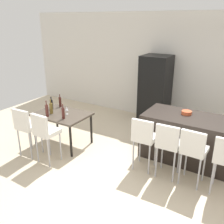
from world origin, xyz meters
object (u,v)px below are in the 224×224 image
wine_bottle_right (47,110)px  wine_bottle_middle (63,113)px  bar_chair_right (194,149)px  fruit_bowl (187,113)px  bar_chair_middle (168,142)px  wine_glass_far (67,109)px  wine_bottle_left (51,108)px  wine_bottle_near (60,102)px  bar_chair_left (144,136)px  refrigerator (155,90)px  dining_table (62,117)px  kitchen_island (187,138)px  dining_chair_far (45,131)px  dining_chair_near (26,125)px  wine_bottle_end (51,104)px

wine_bottle_right → wine_bottle_middle: size_ratio=1.10×
bar_chair_right → fruit_bowl: bearing=113.4°
bar_chair_middle → wine_bottle_middle: 2.23m
wine_glass_far → wine_bottle_left: bearing=-156.5°
wine_bottle_near → bar_chair_right: bearing=-6.0°
bar_chair_left → refrigerator: size_ratio=0.57×
dining_table → fruit_bowl: fruit_bowl is taller
kitchen_island → dining_chair_far: size_ratio=1.66×
wine_bottle_right → refrigerator: refrigerator is taller
wine_bottle_left → bar_chair_right: bearing=2.0°
bar_chair_right → dining_chair_far: (-2.62, -0.77, 0.00)m
bar_chair_middle → bar_chair_right: bearing=0.0°
dining_chair_near → wine_glass_far: 0.91m
dining_chair_near → wine_bottle_end: (-0.14, 0.88, 0.16)m
wine_bottle_near → refrigerator: 2.51m
dining_table → refrigerator: 2.59m
bar_chair_left → dining_chair_near: 2.38m
dining_chair_near → refrigerator: 3.40m
wine_glass_far → wine_bottle_middle: bearing=-64.5°
fruit_bowl → wine_bottle_end: bearing=-164.1°
wine_bottle_near → wine_bottle_end: bearing=-104.8°
wine_bottle_middle → dining_chair_far: bearing=-87.2°
dining_chair_near → wine_bottle_middle: 0.77m
dining_table → dining_chair_far: bearing=-71.4°
dining_chair_near → wine_bottle_middle: (0.50, 0.57, 0.17)m
bar_chair_middle → wine_bottle_near: size_ratio=3.46×
wine_bottle_left → wine_glass_far: wine_bottle_left is taller
dining_table → dining_chair_near: size_ratio=1.12×
wine_bottle_end → refrigerator: (1.68, 2.14, 0.07)m
bar_chair_right → dining_table: (-2.88, 0.01, -0.03)m
refrigerator → dining_chair_far: bearing=-108.5°
kitchen_island → fruit_bowl: 0.51m
bar_chair_left → wine_bottle_near: bar_chair_left is taller
wine_bottle_near → wine_glass_far: size_ratio=1.74×
wine_bottle_end → wine_glass_far: 0.53m
dining_chair_far → wine_bottle_right: wine_bottle_right is taller
kitchen_island → bar_chair_right: bearing=-69.4°
bar_chair_right → refrigerator: (-1.61, 2.25, 0.22)m
kitchen_island → refrigerator: 1.98m
dining_chair_far → wine_bottle_right: (-0.41, 0.49, 0.18)m
dining_table → refrigerator: (1.27, 2.24, 0.26)m
fruit_bowl → wine_glass_far: bearing=-159.2°
bar_chair_middle → wine_bottle_end: bar_chair_middle is taller
wine_bottle_middle → wine_glass_far: (-0.11, 0.24, -0.00)m
bar_chair_right → fruit_bowl: 1.05m
wine_bottle_left → wine_glass_far: 0.35m
refrigerator → wine_bottle_end: bearing=-128.1°
bar_chair_right → dining_table: size_ratio=0.89×
bar_chair_left → dining_table: bar_chair_left is taller
kitchen_island → dining_table: size_ratio=1.48×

